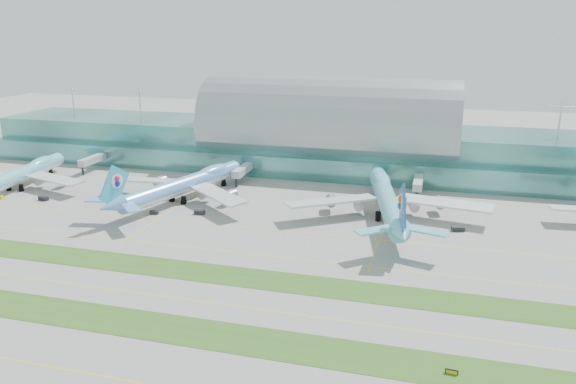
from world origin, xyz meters
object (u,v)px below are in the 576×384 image
(airliner_b, at_px, (185,184))
(taxiway_sign_east, at_px, (452,372))
(terminal, at_px, (329,139))
(airliner_c, at_px, (387,198))
(airliner_a, at_px, (19,174))

(airliner_b, relative_size, taxiway_sign_east, 29.54)
(terminal, height_order, airliner_c, terminal)
(airliner_a, xyz_separation_m, airliner_c, (152.88, 4.02, 0.89))
(airliner_a, bearing_deg, terminal, 24.22)
(terminal, distance_m, airliner_c, 73.91)
(terminal, bearing_deg, airliner_c, -62.21)
(airliner_a, relative_size, taxiway_sign_east, 28.20)
(terminal, height_order, airliner_b, terminal)
(terminal, bearing_deg, airliner_b, -123.89)
(terminal, relative_size, airliner_a, 4.68)
(terminal, xyz_separation_m, airliner_c, (34.29, -65.08, -7.17))
(terminal, relative_size, airliner_b, 4.46)
(airliner_c, bearing_deg, airliner_a, 169.35)
(airliner_b, height_order, taxiway_sign_east, airliner_b)
(airliner_c, height_order, taxiway_sign_east, airliner_c)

